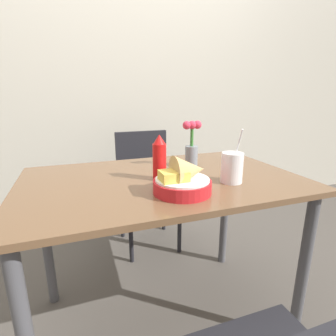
{
  "coord_description": "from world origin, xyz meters",
  "views": [
    {
      "loc": [
        -0.35,
        -1.06,
        1.14
      ],
      "look_at": [
        0.01,
        -0.06,
        0.84
      ],
      "focal_mm": 28.0,
      "sensor_mm": 36.0,
      "label": 1
    }
  ],
  "objects": [
    {
      "name": "food_basket",
      "position": [
        0.02,
        -0.2,
        0.83
      ],
      "size": [
        0.22,
        0.22,
        0.15
      ],
      "color": "red",
      "rests_on": "dining_table"
    },
    {
      "name": "flower_vase",
      "position": [
        0.2,
        0.12,
        0.89
      ],
      "size": [
        0.1,
        0.06,
        0.23
      ],
      "color": "gray",
      "rests_on": "dining_table"
    },
    {
      "name": "dining_table",
      "position": [
        0.0,
        0.0,
        0.67
      ],
      "size": [
        1.22,
        0.77,
        0.78
      ],
      "color": "brown",
      "rests_on": "ground_plane"
    },
    {
      "name": "ground_plane",
      "position": [
        0.0,
        0.0,
        0.0
      ],
      "size": [
        12.0,
        12.0,
        0.0
      ],
      "primitive_type": "plane",
      "color": "#4C4742"
    },
    {
      "name": "chair_far_window",
      "position": [
        0.13,
        0.81,
        0.52
      ],
      "size": [
        0.4,
        0.4,
        0.87
      ],
      "color": "black",
      "rests_on": "ground_plane"
    },
    {
      "name": "drink_cup",
      "position": [
        0.26,
        -0.16,
        0.84
      ],
      "size": [
        0.09,
        0.09,
        0.23
      ],
      "color": "silver",
      "rests_on": "dining_table"
    },
    {
      "name": "ketchup_bottle",
      "position": [
        -0.02,
        -0.02,
        0.87
      ],
      "size": [
        0.06,
        0.06,
        0.2
      ],
      "color": "red",
      "rests_on": "dining_table"
    },
    {
      "name": "wall_window",
      "position": [
        0.0,
        1.29,
        1.3
      ],
      "size": [
        7.0,
        0.06,
        2.6
      ],
      "color": "#B7B2A3",
      "rests_on": "ground_plane"
    }
  ]
}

